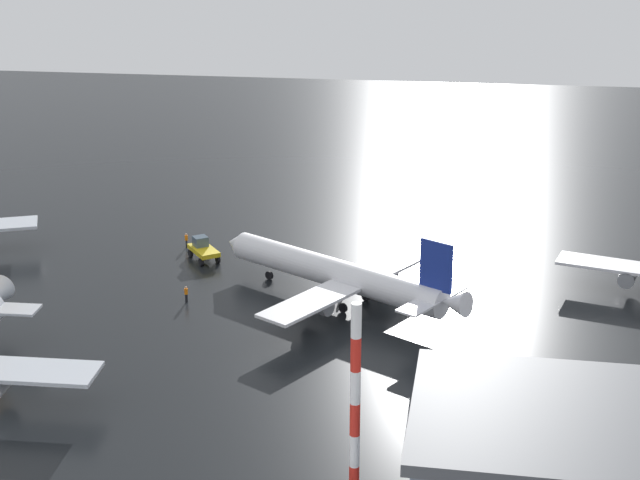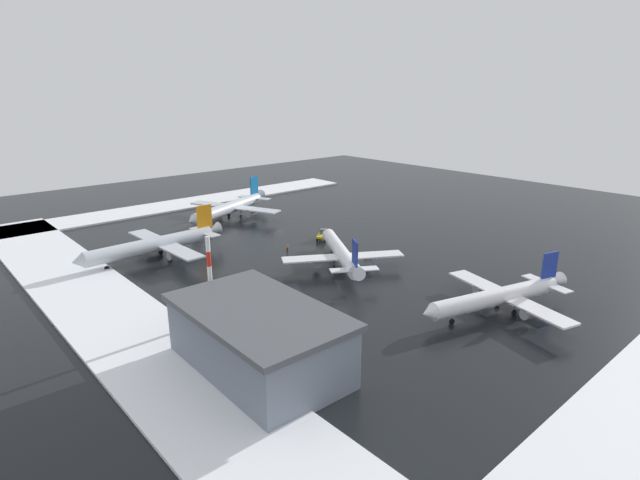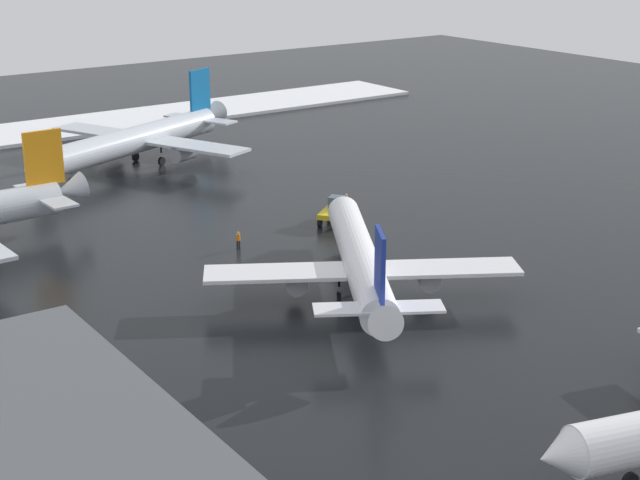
{
  "view_description": "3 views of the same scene",
  "coord_description": "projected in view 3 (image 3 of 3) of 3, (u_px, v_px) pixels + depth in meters",
  "views": [
    {
      "loc": [
        19.22,
        -95.57,
        38.81
      ],
      "look_at": [
        5.23,
        -1.28,
        5.14
      ],
      "focal_mm": 55.0,
      "sensor_mm": 36.0,
      "label": 1
    },
    {
      "loc": [
        78.52,
        -73.7,
        35.94
      ],
      "look_at": [
        -1.92,
        -2.38,
        2.95
      ],
      "focal_mm": 28.0,
      "sensor_mm": 36.0,
      "label": 2
    },
    {
      "loc": [
        66.52,
        -51.08,
        29.68
      ],
      "look_at": [
        1.52,
        -4.6,
        2.81
      ],
      "focal_mm": 55.0,
      "sensor_mm": 36.0,
      "label": 3
    }
  ],
  "objects": [
    {
      "name": "airplane_parked_starboard",
      "position": [
        360.0,
        260.0,
        79.03
      ],
      "size": [
        27.3,
        23.38,
        9.03
      ],
      "rotation": [
        0.0,
        0.0,
        2.6
      ],
      "color": "white",
      "rests_on": "ground_plane"
    },
    {
      "name": "ground_crew_by_nose_gear",
      "position": [
        377.0,
        278.0,
        80.7
      ],
      "size": [
        0.36,
        0.36,
        1.71
      ],
      "rotation": [
        0.0,
        0.0,
        5.03
      ],
      "color": "black",
      "rests_on": "ground_plane"
    },
    {
      "name": "ground_crew_mid_apron",
      "position": [
        238.0,
        239.0,
        90.27
      ],
      "size": [
        0.36,
        0.36,
        1.71
      ],
      "rotation": [
        0.0,
        0.0,
        5.96
      ],
      "color": "black",
      "rests_on": "ground_plane"
    },
    {
      "name": "airplane_parked_portside",
      "position": [
        136.0,
        140.0,
        118.75
      ],
      "size": [
        27.85,
        32.87,
        10.24
      ],
      "rotation": [
        0.0,
        0.0,
        5.11
      ],
      "color": "silver",
      "rests_on": "ground_plane"
    },
    {
      "name": "snow_bank_left",
      "position": [
        69.0,
        127.0,
        140.49
      ],
      "size": [
        14.0,
        116.0,
        0.48
      ],
      "primitive_type": "cube",
      "color": "white",
      "rests_on": "ground_plane"
    },
    {
      "name": "pushback_tug",
      "position": [
        335.0,
        210.0,
        98.04
      ],
      "size": [
        4.52,
        5.0,
        2.5
      ],
      "rotation": [
        0.0,
        0.0,
        2.21
      ],
      "color": "gold",
      "rests_on": "ground_plane"
    },
    {
      "name": "ground_plane",
      "position": [
        351.0,
        256.0,
        88.91
      ],
      "size": [
        240.0,
        240.0,
        0.0
      ],
      "primitive_type": "plane",
      "color": "black"
    },
    {
      "name": "ground_crew_near_tug",
      "position": [
        346.0,
        200.0,
        102.42
      ],
      "size": [
        0.36,
        0.36,
        1.71
      ],
      "rotation": [
        0.0,
        0.0,
        0.04
      ],
      "color": "black",
      "rests_on": "ground_plane"
    }
  ]
}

